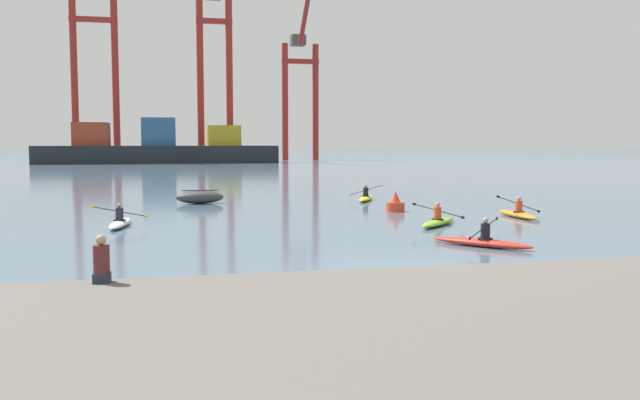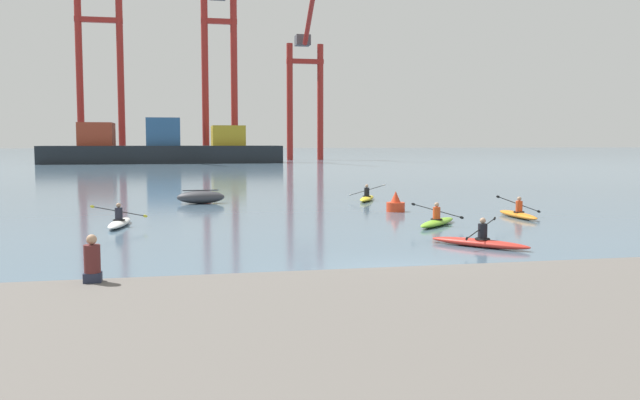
% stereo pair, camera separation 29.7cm
% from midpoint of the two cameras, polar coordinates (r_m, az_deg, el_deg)
% --- Properties ---
extents(ground_plane, '(800.00, 800.00, 0.00)m').
position_cam_midpoint_polar(ground_plane, '(17.63, 7.10, -6.10)').
color(ground_plane, slate).
extents(container_barge, '(38.20, 9.18, 7.35)m').
position_cam_midpoint_polar(container_barge, '(113.28, -13.64, 4.27)').
color(container_barge, '#1E2328').
rests_on(container_barge, ground).
extents(gantry_crane_west, '(8.11, 15.95, 37.20)m').
position_cam_midpoint_polar(gantry_crane_west, '(126.04, -18.71, 11.77)').
color(gantry_crane_west, maroon).
rests_on(gantry_crane_west, ground).
extents(gantry_crane_west_mid, '(6.31, 16.68, 37.51)m').
position_cam_midpoint_polar(gantry_crane_west_mid, '(122.06, -9.01, 12.18)').
color(gantry_crane_west_mid, maroon).
rests_on(gantry_crane_west_mid, ground).
extents(gantry_crane_east_mid, '(7.24, 17.05, 34.46)m').
position_cam_midpoint_polar(gantry_crane_east_mid, '(131.36, -1.71, 10.40)').
color(gantry_crane_east_mid, maroon).
rests_on(gantry_crane_east_mid, ground).
extents(capsized_dinghy, '(2.61, 1.13, 0.76)m').
position_cam_midpoint_polar(capsized_dinghy, '(37.52, -10.41, 0.23)').
color(capsized_dinghy, '#38383D').
rests_on(capsized_dinghy, ground).
extents(channel_buoy, '(0.90, 0.90, 1.00)m').
position_cam_midpoint_polar(channel_buoy, '(32.89, 6.17, -0.35)').
color(channel_buoy, red).
rests_on(channel_buoy, ground).
extents(kayak_orange, '(2.19, 3.41, 1.04)m').
position_cam_midpoint_polar(kayak_orange, '(31.33, 16.21, -1.12)').
color(kayak_orange, orange).
rests_on(kayak_orange, ground).
extents(kayak_yellow, '(2.03, 3.34, 1.00)m').
position_cam_midpoint_polar(kayak_yellow, '(38.90, 3.70, 0.20)').
color(kayak_yellow, yellow).
rests_on(kayak_yellow, ground).
extents(kayak_lime, '(2.72, 2.93, 0.95)m').
position_cam_midpoint_polar(kayak_lime, '(27.58, 9.71, -1.79)').
color(kayak_lime, '#7ABC2D').
rests_on(kayak_lime, ground).
extents(kayak_red, '(2.63, 3.00, 0.95)m').
position_cam_midpoint_polar(kayak_red, '(22.27, 13.27, -3.44)').
color(kayak_red, red).
rests_on(kayak_red, ground).
extents(kayak_white, '(2.25, 3.45, 0.95)m').
position_cam_midpoint_polar(kayak_white, '(28.05, -16.92, -1.82)').
color(kayak_white, silver).
rests_on(kayak_white, ground).
extents(seated_onlooker, '(0.32, 0.30, 0.90)m').
position_cam_midpoint_polar(seated_onlooker, '(13.11, -18.70, -4.98)').
color(seated_onlooker, '#23283D').
rests_on(seated_onlooker, stone_quay).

